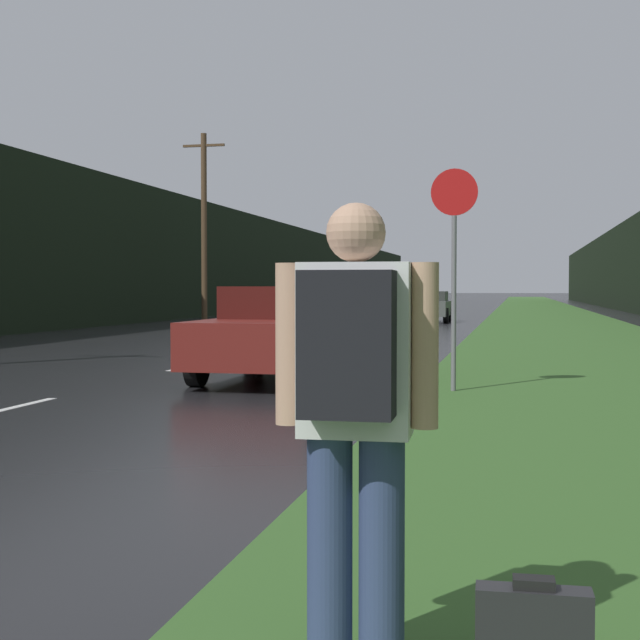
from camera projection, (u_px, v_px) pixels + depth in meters
name	position (u px, v px, depth m)	size (l,w,h in m)	color
grass_verge	(553.00, 321.00, 39.43)	(6.00, 240.00, 0.02)	#386028
lane_stripe_c	(198.00, 364.00, 17.14)	(0.12, 3.00, 0.01)	silver
lane_stripe_d	(289.00, 342.00, 23.97)	(0.12, 3.00, 0.01)	silver
lane_stripe_e	(340.00, 331.00, 30.80)	(0.12, 3.00, 0.01)	silver
lane_stripe_f	(372.00, 323.00, 37.63)	(0.12, 3.00, 0.01)	silver
treeline_far_side	(234.00, 263.00, 53.00)	(2.00, 140.00, 5.91)	black
utility_pole_far	(204.00, 226.00, 37.04)	(1.80, 0.24, 7.89)	#4C3823
stop_sign	(454.00, 258.00, 12.41)	(0.65, 0.07, 3.12)	slate
hitchhiker_with_backpack	(354.00, 406.00, 3.30)	(0.62, 0.42, 1.77)	navy
suitcase	(533.00, 633.00, 3.30)	(0.43, 0.14, 0.38)	#232326
car_passing_near	(282.00, 332.00, 14.43)	(2.00, 4.72, 1.49)	maroon
car_passing_far	(429.00, 306.00, 38.59)	(1.83, 4.02, 1.34)	#4C514C
car_oncoming	(352.00, 303.00, 45.56)	(1.86, 4.02, 1.44)	#2D3856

